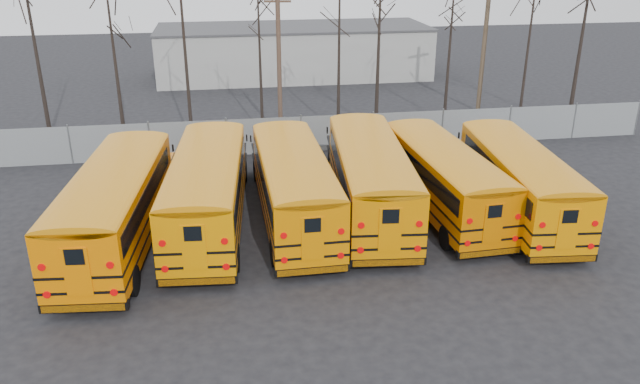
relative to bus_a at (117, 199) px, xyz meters
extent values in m
plane|color=black|center=(8.24, -2.04, -1.89)|extent=(120.00, 120.00, 0.00)
cube|color=gray|center=(8.24, 9.96, -0.89)|extent=(40.00, 0.04, 2.00)
cube|color=#A5A4A0|center=(10.24, 29.96, 0.11)|extent=(22.00, 8.00, 4.00)
cylinder|color=black|center=(-1.51, -3.54, -1.37)|extent=(0.39, 1.07, 1.04)
cylinder|color=black|center=(0.84, -3.76, -1.37)|extent=(0.39, 1.07, 1.04)
cylinder|color=black|center=(-0.71, 5.19, -1.37)|extent=(0.39, 1.07, 1.04)
cylinder|color=black|center=(1.64, 4.97, -1.37)|extent=(0.39, 1.07, 1.04)
cube|color=orange|center=(-0.02, -0.27, -0.15)|extent=(3.48, 9.90, 2.45)
cube|color=orange|center=(0.50, 5.44, -0.85)|extent=(2.50, 1.98, 1.04)
cube|color=black|center=(-0.04, -0.48, 0.40)|extent=(3.42, 8.87, 0.73)
cube|color=black|center=(0.06, 0.61, -0.90)|extent=(3.67, 11.69, 0.09)
cube|color=black|center=(0.06, 0.61, -0.38)|extent=(3.67, 11.69, 0.09)
cube|color=black|center=(-0.45, -5.00, -1.42)|extent=(2.68, 0.47, 0.29)
cube|color=black|center=(0.57, 6.28, -1.42)|extent=(2.51, 0.43, 0.27)
cube|color=orange|center=(-0.47, -5.11, -0.17)|extent=(0.78, 0.11, 1.62)
cylinder|color=#B20505|center=(-1.45, -5.03, -0.90)|extent=(0.23, 0.06, 0.23)
cylinder|color=#B20505|center=(0.52, -5.21, -0.90)|extent=(0.23, 0.06, 0.23)
cylinder|color=#B20505|center=(-1.45, -5.03, 0.04)|extent=(0.23, 0.06, 0.23)
cylinder|color=#B20505|center=(0.52, -5.21, 0.04)|extent=(0.23, 0.06, 0.23)
cylinder|color=black|center=(1.88, -2.51, -1.38)|extent=(0.37, 1.06, 1.04)
cylinder|color=black|center=(4.22, -2.69, -1.38)|extent=(0.37, 1.06, 1.04)
cylinder|color=black|center=(2.58, 6.17, -1.38)|extent=(0.37, 1.06, 1.04)
cylinder|color=black|center=(4.92, 5.99, -1.38)|extent=(0.37, 1.06, 1.04)
cube|color=orange|center=(3.32, 0.76, -0.16)|extent=(3.36, 9.82, 2.44)
cube|color=orange|center=(3.78, 6.44, -0.86)|extent=(2.47, 1.95, 1.04)
cube|color=black|center=(3.30, 0.55, 0.39)|extent=(3.32, 8.79, 0.73)
cube|color=black|center=(3.39, 1.64, -0.91)|extent=(3.54, 11.60, 0.09)
cube|color=black|center=(3.39, 1.64, -0.39)|extent=(3.54, 11.60, 0.09)
cube|color=black|center=(2.94, -3.94, -1.43)|extent=(2.66, 0.44, 0.29)
cube|color=black|center=(3.85, 7.27, -1.43)|extent=(2.50, 0.41, 0.27)
cube|color=orange|center=(2.93, -4.06, -0.18)|extent=(0.78, 0.10, 1.61)
cylinder|color=#B20505|center=(1.95, -3.99, -0.91)|extent=(0.23, 0.06, 0.23)
cylinder|color=#B20505|center=(3.91, -4.15, -0.91)|extent=(0.23, 0.06, 0.23)
cylinder|color=#B20505|center=(1.95, -3.99, 0.02)|extent=(0.23, 0.06, 0.23)
cylinder|color=#B20505|center=(3.91, -4.15, 0.02)|extent=(0.23, 0.06, 0.23)
cylinder|color=black|center=(5.64, -2.53, -1.39)|extent=(0.29, 1.02, 1.01)
cylinder|color=black|center=(7.93, -2.50, -1.39)|extent=(0.29, 1.02, 1.01)
cylinder|color=black|center=(5.55, 5.98, -1.39)|extent=(0.29, 1.02, 1.01)
cylinder|color=black|center=(7.84, 6.00, -1.39)|extent=(0.29, 1.02, 1.01)
cube|color=orange|center=(6.75, 0.78, -0.20)|extent=(2.63, 9.44, 2.38)
cube|color=orange|center=(6.69, 6.35, -0.88)|extent=(2.30, 1.75, 1.01)
cube|color=black|center=(6.75, 0.57, 0.33)|extent=(2.66, 8.43, 0.71)
cube|color=black|center=(6.74, 1.64, -0.93)|extent=(2.68, 11.19, 0.09)
cube|color=black|center=(6.74, 1.64, -0.43)|extent=(2.68, 11.19, 0.09)
cube|color=black|center=(6.80, -3.83, -1.44)|extent=(2.59, 0.25, 0.28)
cube|color=black|center=(6.68, 7.16, -1.44)|extent=(2.43, 0.23, 0.26)
cube|color=orange|center=(6.80, -3.94, -0.22)|extent=(0.76, 0.05, 1.57)
cylinder|color=#B20505|center=(5.84, -3.96, -0.93)|extent=(0.22, 0.04, 0.22)
cylinder|color=#B20505|center=(7.76, -3.94, -0.93)|extent=(0.22, 0.04, 0.22)
cylinder|color=#B20505|center=(5.84, -3.96, -0.02)|extent=(0.22, 0.04, 0.22)
cylinder|color=#B20505|center=(7.76, -3.94, -0.02)|extent=(0.22, 0.04, 0.22)
cylinder|color=black|center=(8.45, -2.23, -1.37)|extent=(0.39, 1.07, 1.04)
cylinder|color=black|center=(10.80, -2.46, -1.37)|extent=(0.39, 1.07, 1.04)
cylinder|color=black|center=(9.30, 6.50, -1.37)|extent=(0.39, 1.07, 1.04)
cylinder|color=black|center=(11.65, 6.27, -1.37)|extent=(0.39, 1.07, 1.04)
cube|color=orange|center=(9.95, 1.03, -0.14)|extent=(3.54, 9.93, 2.46)
cube|color=orange|center=(10.51, 6.75, -0.85)|extent=(2.51, 2.00, 1.04)
cube|color=black|center=(9.93, 0.82, 0.40)|extent=(3.48, 8.89, 0.73)
cube|color=black|center=(10.04, 1.92, -0.90)|extent=(3.75, 11.72, 0.09)
cube|color=black|center=(10.04, 1.92, -0.38)|extent=(3.75, 11.72, 0.09)
cube|color=black|center=(9.49, -3.70, -1.42)|extent=(2.68, 0.49, 0.29)
cube|color=black|center=(10.59, 7.58, -1.42)|extent=(2.52, 0.45, 0.27)
cube|color=orange|center=(9.48, -3.81, -0.17)|extent=(0.78, 0.12, 1.62)
cylinder|color=#B20505|center=(8.49, -3.73, -0.90)|extent=(0.23, 0.06, 0.23)
cylinder|color=#B20505|center=(10.47, -3.92, -0.90)|extent=(0.23, 0.06, 0.23)
cylinder|color=#B20505|center=(8.49, -3.73, 0.04)|extent=(0.23, 0.06, 0.23)
cylinder|color=#B20505|center=(10.47, -3.92, 0.04)|extent=(0.23, 0.06, 0.23)
cylinder|color=black|center=(12.14, -2.32, -1.41)|extent=(0.32, 0.98, 0.97)
cylinder|color=black|center=(14.31, -2.22, -1.41)|extent=(0.32, 0.98, 0.97)
cylinder|color=black|center=(11.75, 5.78, -1.41)|extent=(0.32, 0.98, 0.97)
cylinder|color=black|center=(13.93, 5.88, -1.41)|extent=(0.32, 0.98, 0.97)
cube|color=#CB6200|center=(13.08, 0.86, -0.28)|extent=(2.84, 9.08, 2.27)
cube|color=#CB6200|center=(12.82, 6.17, -0.93)|extent=(2.25, 1.74, 0.97)
cube|color=black|center=(13.08, 0.67, 0.23)|extent=(2.83, 8.12, 0.68)
cube|color=black|center=(13.04, 1.68, -0.98)|extent=(2.95, 10.74, 0.09)
cube|color=black|center=(13.04, 1.68, -0.50)|extent=(2.95, 10.74, 0.09)
cube|color=black|center=(13.29, -3.52, -1.46)|extent=(2.48, 0.33, 0.27)
cube|color=black|center=(12.78, 6.94, -1.46)|extent=(2.32, 0.30, 0.25)
cube|color=#CB6200|center=(13.29, -3.63, -0.30)|extent=(0.72, 0.07, 1.50)
cylinder|color=#B20505|center=(12.38, -3.68, -0.98)|extent=(0.21, 0.05, 0.21)
cylinder|color=#B20505|center=(14.21, -3.59, -0.98)|extent=(0.21, 0.05, 0.21)
cylinder|color=#B20505|center=(12.38, -3.68, -0.11)|extent=(0.21, 0.05, 0.21)
cylinder|color=#B20505|center=(14.21, -3.59, -0.11)|extent=(0.21, 0.05, 0.21)
cylinder|color=black|center=(14.65, -3.03, -1.41)|extent=(0.36, 1.00, 0.98)
cylinder|color=black|center=(16.85, -3.23, -1.41)|extent=(0.36, 1.00, 0.98)
cylinder|color=black|center=(15.41, 5.15, -1.41)|extent=(0.36, 1.00, 0.98)
cylinder|color=black|center=(17.61, 4.95, -1.41)|extent=(0.36, 1.00, 0.98)
cube|color=orange|center=(16.04, 0.04, -0.26)|extent=(3.27, 9.28, 2.30)
cube|color=orange|center=(16.54, 5.39, -0.92)|extent=(2.34, 1.86, 0.98)
cube|color=black|center=(16.02, -0.16, 0.26)|extent=(3.22, 8.31, 0.68)
cube|color=black|center=(16.12, 0.86, -0.97)|extent=(3.46, 10.96, 0.09)
cube|color=black|center=(16.12, 0.86, -0.48)|extent=(3.46, 10.96, 0.09)
cube|color=black|center=(15.63, -4.40, -1.45)|extent=(2.51, 0.44, 0.27)
cube|color=black|center=(16.61, 6.17, -1.45)|extent=(2.36, 0.41, 0.25)
cube|color=orange|center=(15.62, -4.50, -0.28)|extent=(0.73, 0.11, 1.52)
cylinder|color=#B20505|center=(14.70, -4.43, -0.97)|extent=(0.22, 0.06, 0.22)
cylinder|color=#B20505|center=(16.55, -4.60, -0.97)|extent=(0.22, 0.06, 0.22)
cylinder|color=#B20505|center=(14.70, -4.43, -0.09)|extent=(0.22, 0.06, 0.22)
cylinder|color=#B20505|center=(16.55, -4.60, -0.09)|extent=(0.22, 0.06, 0.22)
cylinder|color=#4C372B|center=(7.39, 12.70, 2.23)|extent=(0.26, 0.26, 8.25)
cube|color=#4C372B|center=(7.39, 12.70, 5.81)|extent=(1.47, 0.33, 0.11)
cylinder|color=brown|center=(21.13, 16.54, 2.77)|extent=(0.29, 0.29, 9.32)
cone|color=black|center=(-6.12, 15.44, 3.81)|extent=(0.26, 0.26, 11.42)
cone|color=black|center=(-1.40, 12.38, 2.77)|extent=(0.26, 0.26, 9.33)
cone|color=black|center=(2.34, 11.57, 4.52)|extent=(0.26, 0.26, 12.83)
cone|color=black|center=(6.39, 13.55, 2.96)|extent=(0.26, 0.26, 9.70)
cone|color=black|center=(10.88, 13.05, 3.36)|extent=(0.26, 0.26, 10.51)
cone|color=black|center=(13.19, 13.02, 2.98)|extent=(0.26, 0.26, 9.74)
cone|color=black|center=(18.07, 14.61, 2.96)|extent=(0.26, 0.26, 9.71)
cone|color=black|center=(21.83, 11.95, 3.77)|extent=(0.26, 0.26, 11.34)
cone|color=black|center=(25.23, 12.14, 3.65)|extent=(0.26, 0.26, 11.10)
camera|label=1|loc=(4.10, -22.26, 9.09)|focal=35.00mm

